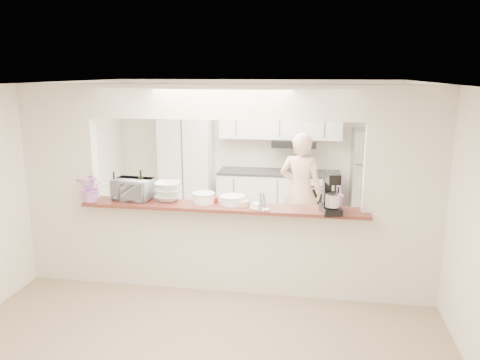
% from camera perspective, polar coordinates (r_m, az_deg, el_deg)
% --- Properties ---
extents(floor, '(6.00, 6.00, 0.00)m').
position_cam_1_polar(floor, '(5.98, -1.92, -13.08)').
color(floor, tan).
rests_on(floor, ground).
extents(tile_overlay, '(5.00, 2.90, 0.01)m').
position_cam_1_polar(tile_overlay, '(7.38, 0.41, -7.81)').
color(tile_overlay, beige).
rests_on(tile_overlay, floor).
extents(partition, '(5.00, 0.15, 2.50)m').
position_cam_1_polar(partition, '(5.49, -2.04, 0.95)').
color(partition, beige).
rests_on(partition, floor).
extents(bar_counter, '(3.40, 0.38, 1.09)m').
position_cam_1_polar(bar_counter, '(5.74, -1.98, -7.94)').
color(bar_counter, beige).
rests_on(bar_counter, floor).
extents(kitchen_cabinets, '(3.15, 0.62, 2.25)m').
position_cam_1_polar(kitchen_cabinets, '(8.25, 0.39, 1.47)').
color(kitchen_cabinets, silver).
rests_on(kitchen_cabinets, floor).
extents(refrigerator, '(0.75, 0.70, 1.70)m').
position_cam_1_polar(refrigerator, '(8.17, 15.99, -0.05)').
color(refrigerator, '#A1A2A6').
rests_on(refrigerator, floor).
extents(flower_left, '(0.39, 0.35, 0.37)m').
position_cam_1_polar(flower_left, '(5.92, -17.70, -0.85)').
color(flower_left, '#D571BD').
rests_on(flower_left, bar_counter).
extents(wine_bottle_a, '(0.07, 0.07, 0.37)m').
position_cam_1_polar(wine_bottle_a, '(5.90, -11.95, -0.94)').
color(wine_bottle_a, black).
rests_on(wine_bottle_a, bar_counter).
extents(wine_bottle_b, '(0.07, 0.07, 0.33)m').
position_cam_1_polar(wine_bottle_b, '(6.04, -15.04, -0.93)').
color(wine_bottle_b, black).
rests_on(wine_bottle_b, bar_counter).
extents(toaster_oven, '(0.50, 0.36, 0.26)m').
position_cam_1_polar(toaster_oven, '(5.92, -12.91, -1.09)').
color(toaster_oven, '#9F9EA3').
rests_on(toaster_oven, bar_counter).
extents(serving_bowls, '(0.33, 0.33, 0.23)m').
position_cam_1_polar(serving_bowls, '(5.77, -8.76, -1.42)').
color(serving_bowls, white).
rests_on(serving_bowls, bar_counter).
extents(plate_stack_a, '(0.27, 0.27, 0.12)m').
position_cam_1_polar(plate_stack_a, '(5.65, -4.45, -2.18)').
color(plate_stack_a, white).
rests_on(plate_stack_a, bar_counter).
extents(plate_stack_b, '(0.30, 0.30, 0.10)m').
position_cam_1_polar(plate_stack_b, '(5.58, -0.94, -2.44)').
color(plate_stack_b, white).
rests_on(plate_stack_b, bar_counter).
extents(red_bowl, '(0.14, 0.14, 0.06)m').
position_cam_1_polar(red_bowl, '(5.68, -3.34, -2.39)').
color(red_bowl, maroon).
rests_on(red_bowl, bar_counter).
extents(tan_bowl, '(0.14, 0.14, 0.07)m').
position_cam_1_polar(tan_bowl, '(5.51, 0.38, -2.85)').
color(tan_bowl, '#C4B28A').
rests_on(tan_bowl, bar_counter).
extents(utensil_caddy, '(0.26, 0.21, 0.21)m').
position_cam_1_polar(utensil_caddy, '(5.35, 2.41, -2.74)').
color(utensil_caddy, silver).
rests_on(utensil_caddy, bar_counter).
extents(stand_mixer, '(0.26, 0.35, 0.46)m').
position_cam_1_polar(stand_mixer, '(5.30, 11.03, -1.77)').
color(stand_mixer, black).
rests_on(stand_mixer, bar_counter).
extents(flower_right, '(0.29, 0.29, 0.39)m').
position_cam_1_polar(flower_right, '(5.49, 11.53, -1.42)').
color(flower_right, '#B46DCA').
rests_on(flower_right, bar_counter).
extents(person, '(0.73, 0.56, 1.77)m').
position_cam_1_polar(person, '(7.01, 7.40, -1.47)').
color(person, '#DCB68F').
rests_on(person, floor).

